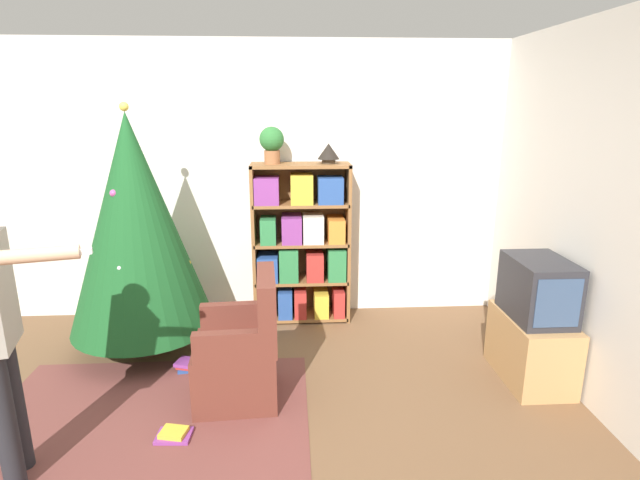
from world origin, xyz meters
The scene contains 13 objects.
ground_plane centered at (0.00, 0.00, 0.00)m, with size 14.00×14.00×0.00m, color brown.
wall_back centered at (0.00, 2.16, 1.30)m, with size 8.00×0.10×2.60m.
area_rug centered at (-0.66, 0.20, 0.00)m, with size 2.13×1.81×0.01m.
bookshelf centered at (0.41, 1.91, 0.72)m, with size 0.91×0.34×1.51m.
tv_stand centered at (2.11, 0.69, 0.25)m, with size 0.42×0.71×0.50m.
television centered at (2.11, 0.69, 0.73)m, with size 0.38×0.56×0.44m.
game_remote centered at (1.98, 0.48, 0.52)m, with size 0.04×0.12×0.02m.
christmas_tree centered at (-0.93, 1.35, 1.09)m, with size 1.16×1.16×2.04m.
armchair centered at (-0.05, 0.56, 0.32)m, with size 0.60×0.59×0.92m.
potted_plant centered at (0.15, 1.92, 1.70)m, with size 0.22×0.22×0.33m.
table_lamp centered at (0.66, 1.92, 1.61)m, with size 0.20×0.20×0.18m.
book_pile_near_tree centered at (-0.51, 0.97, 0.04)m, with size 0.22×0.19×0.08m.
book_pile_by_chair centered at (-0.44, 0.13, 0.02)m, with size 0.22×0.17×0.05m.
Camera 1 is at (0.32, -2.62, 2.02)m, focal length 28.00 mm.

